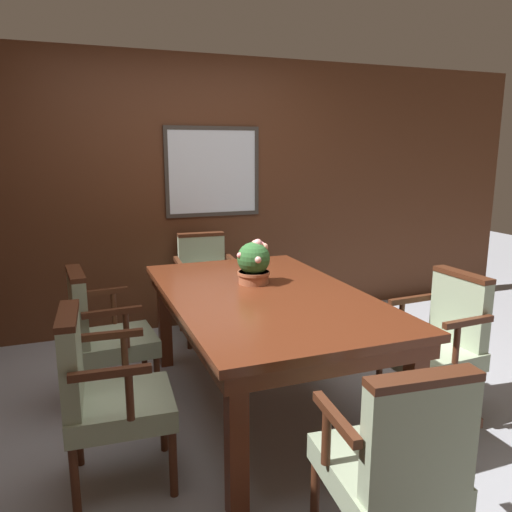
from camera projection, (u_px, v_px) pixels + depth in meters
The scene contains 9 objects.
ground_plane at pixel (262, 420), 3.07m from camera, with size 14.00×14.00×0.00m, color #93969E.
wall_back at pixel (188, 195), 4.54m from camera, with size 7.20×0.08×2.45m.
dining_table at pixel (264, 307), 3.09m from camera, with size 1.16×1.94×0.77m.
chair_right_near at pixel (440, 340), 3.05m from camera, with size 0.53×0.52×0.90m.
chair_head_near at pixel (395, 461), 1.86m from camera, with size 0.53×0.54×0.90m.
chair_head_far at pixel (205, 281), 4.39m from camera, with size 0.52×0.53×0.90m.
chair_left_near at pixel (104, 391), 2.40m from camera, with size 0.53×0.52×0.90m.
chair_left_far at pixel (103, 331), 3.18m from camera, with size 0.53×0.52×0.90m.
potted_plant at pixel (254, 263), 3.26m from camera, with size 0.22×0.24×0.30m.
Camera 1 is at (-1.01, -2.60, 1.63)m, focal length 35.00 mm.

